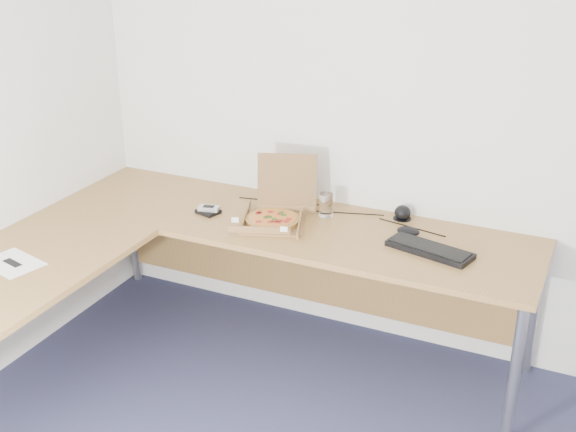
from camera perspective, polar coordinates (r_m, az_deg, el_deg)
The scene contains 11 objects.
room_shell at distance 2.17m, azimuth -3.38°, elevation -3.66°, with size 3.50×3.50×2.50m, color silver, non-canonical shape.
desk at distance 3.54m, azimuth -7.60°, elevation -2.55°, with size 2.50×2.20×0.73m.
pizza_box at distance 3.71m, azimuth -1.08°, elevation 0.03°, with size 0.30×0.35×0.31m.
drinking_glass at distance 3.78m, azimuth 2.96°, elevation 0.86°, with size 0.07×0.07×0.12m, color white.
keyboard at distance 3.47m, azimuth 10.86°, elevation -2.56°, with size 0.40×0.14×0.02m, color black.
mouse at distance 3.62m, azimuth 9.25°, elevation -1.16°, with size 0.11×0.07×0.04m, color black.
wallet at distance 3.85m, azimuth -6.16°, elevation 0.34°, with size 0.11×0.09×0.02m, color black.
phone at distance 3.84m, azimuth -6.12°, elevation 0.60°, with size 0.11×0.06×0.02m, color #B2B5BA.
paper_sheet at distance 3.54m, azimuth -20.47°, elevation -3.41°, with size 0.27×0.19×0.00m, color white.
dome_speaker at distance 3.79m, azimuth 8.82°, elevation 0.32°, with size 0.09×0.09×0.08m, color black.
cable_bundle at distance 3.84m, azimuth 3.64°, elevation 0.29°, with size 0.55×0.04×0.01m, color black, non-canonical shape.
Camera 1 is at (0.92, -1.70, 2.23)m, focal length 46.16 mm.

